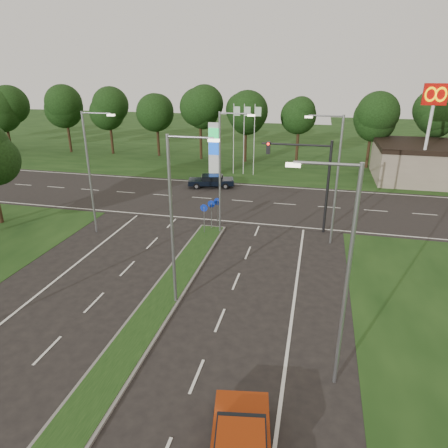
# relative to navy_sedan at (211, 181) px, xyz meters

# --- Properties ---
(ground) EXTENTS (160.00, 160.00, 0.00)m
(ground) POSITION_rel_navy_sedan_xyz_m (3.06, -27.89, -0.69)
(ground) COLOR black
(ground) RESTS_ON ground
(verge_far) EXTENTS (160.00, 50.00, 0.02)m
(verge_far) POSITION_rel_navy_sedan_xyz_m (3.06, 27.11, -0.69)
(verge_far) COLOR black
(verge_far) RESTS_ON ground
(cross_road) EXTENTS (160.00, 12.00, 0.02)m
(cross_road) POSITION_rel_navy_sedan_xyz_m (3.06, -3.89, -0.69)
(cross_road) COLOR black
(cross_road) RESTS_ON ground
(median_kerb) EXTENTS (2.00, 26.00, 0.12)m
(median_kerb) POSITION_rel_navy_sedan_xyz_m (3.06, -23.89, -0.63)
(median_kerb) COLOR slate
(median_kerb) RESTS_ON ground
(streetlight_median_near) EXTENTS (2.53, 0.22, 9.00)m
(streetlight_median_near) POSITION_rel_navy_sedan_xyz_m (4.06, -21.89, 4.39)
(streetlight_median_near) COLOR gray
(streetlight_median_near) RESTS_ON ground
(streetlight_median_far) EXTENTS (2.53, 0.22, 9.00)m
(streetlight_median_far) POSITION_rel_navy_sedan_xyz_m (4.06, -11.89, 4.39)
(streetlight_median_far) COLOR gray
(streetlight_median_far) RESTS_ON ground
(streetlight_left_far) EXTENTS (2.53, 0.22, 9.00)m
(streetlight_left_far) POSITION_rel_navy_sedan_xyz_m (-5.24, -13.89, 4.39)
(streetlight_left_far) COLOR gray
(streetlight_left_far) RESTS_ON ground
(streetlight_right_far) EXTENTS (2.53, 0.22, 9.00)m
(streetlight_right_far) POSITION_rel_navy_sedan_xyz_m (11.86, -11.89, 4.39)
(streetlight_right_far) COLOR gray
(streetlight_right_far) RESTS_ON ground
(streetlight_right_near) EXTENTS (2.53, 0.22, 9.00)m
(streetlight_right_near) POSITION_rel_navy_sedan_xyz_m (11.86, -25.89, 4.39)
(streetlight_right_near) COLOR gray
(streetlight_right_near) RESTS_ON ground
(traffic_signal) EXTENTS (5.10, 0.42, 7.00)m
(traffic_signal) POSITION_rel_navy_sedan_xyz_m (10.25, -9.89, 3.96)
(traffic_signal) COLOR black
(traffic_signal) RESTS_ON ground
(median_signs) EXTENTS (1.16, 1.76, 2.38)m
(median_signs) POSITION_rel_navy_sedan_xyz_m (3.06, -11.49, 1.02)
(median_signs) COLOR gray
(median_signs) RESTS_ON ground
(gas_pylon) EXTENTS (5.80, 1.26, 8.00)m
(gas_pylon) POSITION_rel_navy_sedan_xyz_m (-0.72, 5.16, 2.50)
(gas_pylon) COLOR silver
(gas_pylon) RESTS_ON ground
(mcdonalds_sign) EXTENTS (2.20, 0.47, 10.40)m
(mcdonalds_sign) POSITION_rel_navy_sedan_xyz_m (21.06, 4.08, 7.29)
(mcdonalds_sign) COLOR silver
(mcdonalds_sign) RESTS_ON ground
(treeline_far) EXTENTS (6.00, 6.00, 9.90)m
(treeline_far) POSITION_rel_navy_sedan_xyz_m (3.16, 12.05, 6.14)
(treeline_far) COLOR black
(treeline_far) RESTS_ON ground
(navy_sedan) EXTENTS (5.00, 2.96, 1.29)m
(navy_sedan) POSITION_rel_navy_sedan_xyz_m (0.00, 0.00, 0.00)
(navy_sedan) COLOR black
(navy_sedan) RESTS_ON ground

